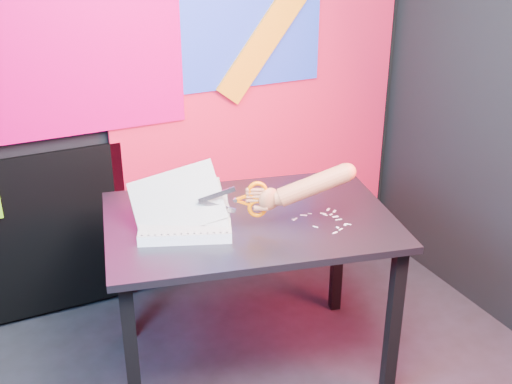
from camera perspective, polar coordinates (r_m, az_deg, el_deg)
room at (r=1.73m, az=2.08°, el=4.56°), size 3.01×3.01×2.71m
backdrop at (r=3.17m, az=-9.30°, el=6.19°), size 2.88×0.05×2.08m
work_table at (r=2.68m, az=-0.57°, el=-4.06°), size 1.31×1.01×0.75m
printout_stack at (r=2.55m, az=-6.33°, el=-2.77°), size 0.43×0.37×0.27m
scissors at (r=2.50m, az=-0.31°, el=-0.68°), size 0.26×0.11×0.15m
hand_forearm at (r=2.50m, az=4.48°, el=0.43°), size 0.39×0.19×0.19m
paper_clippings at (r=2.64m, az=6.25°, el=-2.35°), size 0.21×0.21×0.00m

